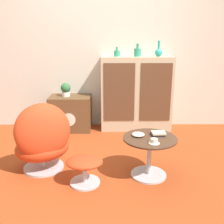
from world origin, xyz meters
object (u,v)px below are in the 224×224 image
object	(u,v)px
vase_inner_right	(159,52)
potted_plant	(66,89)
vase_leftmost	(117,53)
book_stack	(158,134)
ottoman	(84,165)
coffee_table	(149,151)
vase_inner_left	(137,52)
tv_console	(71,113)
sideboard	(136,94)
teacup	(154,142)
bowl	(138,134)
egg_chair	(43,140)

from	to	relation	value
vase_inner_right	potted_plant	xyz separation A→B (m)	(-1.42, -0.04, -0.56)
vase_leftmost	book_stack	bearing A→B (deg)	-74.36
book_stack	ottoman	bearing A→B (deg)	-163.96
coffee_table	vase_inner_left	distance (m)	1.77
coffee_table	vase_leftmost	distance (m)	1.79
tv_console	sideboard	bearing A→B (deg)	2.13
vase_inner_left	teacup	xyz separation A→B (m)	(0.02, -1.66, -0.75)
bowl	vase_inner_right	bearing A→B (deg)	73.47
ottoman	vase_inner_left	xyz separation A→B (m)	(0.67, 1.67, 1.01)
coffee_table	bowl	distance (m)	0.21
egg_chair	coffee_table	distance (m)	1.15
ottoman	tv_console	bearing A→B (deg)	102.86
vase_leftmost	book_stack	xyz separation A→B (m)	(0.40, -1.45, -0.74)
vase_inner_left	book_stack	bearing A→B (deg)	-86.23
potted_plant	book_stack	distance (m)	1.85
vase_inner_left	potted_plant	distance (m)	1.24
vase_inner_left	ottoman	bearing A→B (deg)	-111.87
vase_inner_left	vase_inner_right	size ratio (longest dim) A/B	0.81
coffee_table	potted_plant	world-z (taller)	potted_plant
bowl	coffee_table	bearing A→B (deg)	-20.69
sideboard	vase_inner_right	size ratio (longest dim) A/B	4.96
vase_leftmost	tv_console	bearing A→B (deg)	-176.67
vase_inner_left	bowl	world-z (taller)	vase_inner_left
vase_inner_left	teacup	size ratio (longest dim) A/B	1.68
coffee_table	vase_inner_left	size ratio (longest dim) A/B	2.99
tv_console	vase_leftmost	size ratio (longest dim) A/B	4.49
sideboard	ottoman	distance (m)	1.83
vase_inner_left	book_stack	xyz separation A→B (m)	(0.10, -1.45, -0.76)
egg_chair	potted_plant	world-z (taller)	egg_chair
ottoman	vase_inner_left	world-z (taller)	vase_inner_left
vase_inner_right	bowl	world-z (taller)	vase_inner_right
teacup	bowl	world-z (taller)	teacup
coffee_table	egg_chair	bearing A→B (deg)	173.93
bowl	sideboard	bearing A→B (deg)	85.48
vase_inner_left	vase_inner_right	bearing A→B (deg)	0.00
vase_inner_right	teacup	size ratio (longest dim) A/B	2.07
sideboard	teacup	xyz separation A→B (m)	(0.02, -1.66, -0.12)
tv_console	vase_leftmost	distance (m)	1.18
egg_chair	bowl	xyz separation A→B (m)	(1.03, -0.08, 0.09)
sideboard	vase_leftmost	world-z (taller)	vase_leftmost
tv_console	ottoman	size ratio (longest dim) A/B	1.71
ottoman	coffee_table	world-z (taller)	coffee_table
ottoman	vase_inner_right	bearing A→B (deg)	59.35
ottoman	bowl	size ratio (longest dim) A/B	2.75
sideboard	vase_inner_left	world-z (taller)	vase_inner_left
coffee_table	bowl	bearing A→B (deg)	159.31
vase_inner_right	teacup	bearing A→B (deg)	-100.23
ottoman	teacup	size ratio (longest dim) A/B	3.32
vase_leftmost	vase_inner_right	world-z (taller)	vase_inner_right
vase_leftmost	potted_plant	distance (m)	0.96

